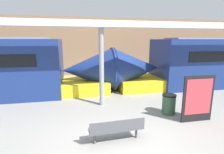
% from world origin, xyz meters
% --- Properties ---
extents(ground_plane, '(60.00, 60.00, 0.00)m').
position_xyz_m(ground_plane, '(0.00, 0.00, 0.00)').
color(ground_plane, gray).
extents(station_wall, '(56.00, 0.20, 5.00)m').
position_xyz_m(station_wall, '(0.00, 11.46, 2.50)').
color(station_wall, '#937051').
rests_on(station_wall, ground_plane).
extents(bench_near, '(1.69, 0.52, 0.75)m').
position_xyz_m(bench_near, '(-0.06, 0.40, 0.46)').
color(bench_near, '#4C4F54').
rests_on(bench_near, ground_plane).
extents(trash_bin, '(0.57, 0.57, 0.83)m').
position_xyz_m(trash_bin, '(2.56, 2.01, 0.42)').
color(trash_bin, '#2D5138').
rests_on(trash_bin, ground_plane).
extents(poster_board, '(1.26, 0.07, 1.79)m').
position_xyz_m(poster_board, '(3.23, 1.14, 0.90)').
color(poster_board, black).
rests_on(poster_board, ground_plane).
extents(support_column_near, '(0.22, 0.22, 3.60)m').
position_xyz_m(support_column_near, '(-0.04, 3.59, 1.80)').
color(support_column_near, gray).
rests_on(support_column_near, ground_plane).
extents(canopy_beam, '(28.00, 0.60, 0.28)m').
position_xyz_m(canopy_beam, '(-0.04, 3.59, 3.74)').
color(canopy_beam, silver).
rests_on(canopy_beam, support_column_near).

